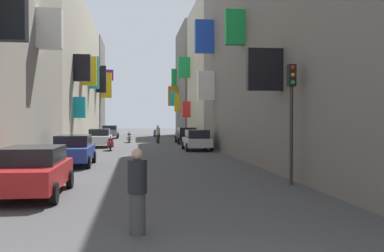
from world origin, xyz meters
The scene contains 17 objects.
ground_plane centered at (0.00, 30.00, 0.00)m, with size 140.00×140.00×0.00m, color #424244.
building_left_mid_a centered at (-7.99, 36.19, 6.12)m, with size 7.17×26.90×12.25m.
building_left_mid_c centered at (-7.98, 55.62, 6.26)m, with size 7.34×8.74×12.52m.
building_right_mid_a centered at (7.99, 39.05, 6.73)m, with size 7.23×12.16×13.45m.
building_right_mid_c centered at (7.98, 53.73, 6.98)m, with size 7.38×12.58×13.98m.
parked_car_blue centered at (-3.70, 17.74, 0.77)m, with size 1.92×4.13×1.47m.
parked_car_black centered at (3.92, 36.33, 0.77)m, with size 1.87×4.18×1.46m.
parked_car_white centered at (-3.58, 32.15, 0.76)m, with size 1.94×4.00×1.44m.
parked_car_silver centered at (3.65, 27.31, 0.77)m, with size 1.88×4.02×1.47m.
parked_car_grey centered at (-3.68, 48.13, 0.78)m, with size 1.97×3.97×1.49m.
parked_car_red centered at (-3.74, 9.21, 0.76)m, with size 1.98×4.31×1.44m.
scooter_red centered at (-2.50, 27.99, 0.46)m, with size 0.50×1.94×1.13m.
scooter_blue centered at (1.90, 51.98, 0.46)m, with size 0.80×1.66×1.13m.
scooter_white centered at (-1.32, 38.67, 0.46)m, with size 0.46×1.99×1.13m.
pedestrian_crossing centered at (1.31, 36.76, 0.82)m, with size 0.43×0.43×1.66m.
pedestrian_near_left centered at (-0.66, 4.39, 0.84)m, with size 0.50×0.50×1.69m.
traffic_light_far_corner centered at (4.59, 10.30, 2.82)m, with size 0.26×0.34×4.13m.
Camera 1 is at (-0.68, -4.45, 2.28)m, focal length 41.97 mm.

